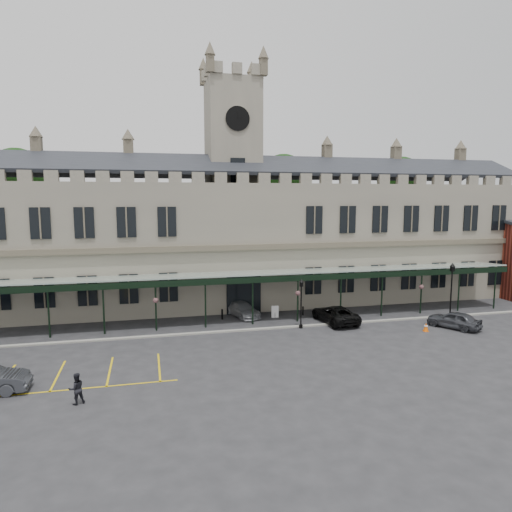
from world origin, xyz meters
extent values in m
plane|color=#272729|center=(0.00, 0.00, 0.00)|extent=(140.00, 140.00, 0.00)
cube|color=slate|center=(0.00, 16.00, 6.00)|extent=(60.00, 10.00, 12.00)
cube|color=brown|center=(0.00, 10.82, 6.20)|extent=(60.00, 0.35, 0.50)
cube|color=black|center=(0.00, 13.50, 13.80)|extent=(60.00, 4.77, 2.20)
cube|color=black|center=(0.00, 18.50, 13.80)|extent=(60.00, 4.77, 2.20)
cube|color=black|center=(0.00, 10.90, 1.90)|extent=(3.20, 0.18, 3.80)
cube|color=slate|center=(0.00, 16.00, 11.00)|extent=(5.00, 5.00, 22.00)
cylinder|color=silver|center=(0.00, 13.44, 18.00)|extent=(2.20, 0.12, 2.20)
cylinder|color=black|center=(0.00, 13.37, 18.00)|extent=(2.30, 0.04, 2.30)
cube|color=black|center=(0.00, 13.44, 13.00)|extent=(1.40, 0.12, 2.80)
cube|color=#8C9E93|center=(0.00, 9.00, 4.10)|extent=(50.00, 4.00, 0.40)
cube|color=black|center=(0.00, 7.00, 3.85)|extent=(50.00, 0.18, 0.50)
cube|color=gray|center=(0.00, 5.50, 0.06)|extent=(60.00, 0.40, 0.12)
cylinder|color=#332314|center=(-22.00, 25.00, 6.00)|extent=(0.70, 0.70, 12.00)
sphere|color=black|center=(-22.00, 25.00, 13.00)|extent=(6.00, 6.00, 6.00)
cylinder|color=#332314|center=(8.00, 25.00, 6.00)|extent=(0.70, 0.70, 12.00)
sphere|color=black|center=(8.00, 25.00, 13.00)|extent=(6.00, 6.00, 6.00)
cylinder|color=#332314|center=(24.00, 25.00, 6.00)|extent=(0.70, 0.70, 12.00)
sphere|color=black|center=(24.00, 25.00, 13.00)|extent=(6.00, 6.00, 6.00)
cylinder|color=black|center=(3.60, 5.17, 0.13)|extent=(0.32, 0.32, 0.27)
cylinder|color=black|center=(3.60, 5.17, 1.77)|extent=(0.11, 0.11, 3.54)
cube|color=black|center=(3.60, 5.17, 3.67)|extent=(0.25, 0.25, 0.35)
cone|color=black|center=(3.60, 5.17, 3.98)|extent=(0.39, 0.39, 0.27)
cylinder|color=black|center=(17.63, 5.14, 0.16)|extent=(0.39, 0.39, 0.32)
cylinder|color=black|center=(17.63, 5.14, 2.14)|extent=(0.13, 0.13, 4.28)
cube|color=black|center=(17.63, 5.14, 4.44)|extent=(0.30, 0.30, 0.43)
cone|color=black|center=(17.63, 5.14, 4.82)|extent=(0.47, 0.47, 0.32)
cube|color=#EF5A07|center=(13.10, 1.98, 0.02)|extent=(0.37, 0.37, 0.04)
cone|color=#EF5A07|center=(13.10, 1.98, 0.34)|extent=(0.43, 0.43, 0.69)
cylinder|color=silver|center=(13.10, 1.98, 0.44)|extent=(0.29, 0.29, 0.10)
cylinder|color=black|center=(2.43, 8.86, 0.23)|extent=(0.05, 0.05, 0.45)
cube|color=silver|center=(2.43, 8.86, 0.54)|extent=(0.63, 0.18, 1.08)
cylinder|color=black|center=(-2.27, 9.36, 0.46)|extent=(0.16, 0.16, 0.91)
cylinder|color=black|center=(5.14, 9.06, 0.41)|extent=(0.14, 0.14, 0.81)
imported|color=gray|center=(-0.33, 10.00, 0.64)|extent=(3.05, 4.78, 1.29)
imported|color=black|center=(7.00, 6.11, 0.73)|extent=(2.94, 5.48, 1.46)
imported|color=#35373C|center=(15.86, 2.25, 0.71)|extent=(3.63, 4.44, 1.43)
imported|color=black|center=(-12.30, -5.37, 0.83)|extent=(0.99, 0.89, 1.67)
camera|label=1|loc=(-8.45, -29.49, 10.67)|focal=32.00mm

